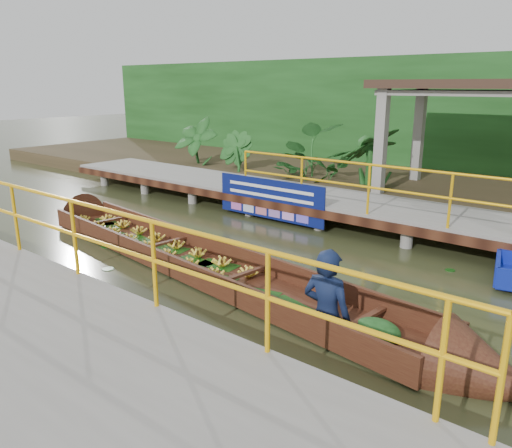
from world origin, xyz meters
The scene contains 9 objects.
ground centered at (0.00, 0.00, 0.00)m, with size 80.00×80.00×0.00m, color #2F351A.
land_strip centered at (0.00, 7.50, 0.23)m, with size 30.00×8.00×0.45m, color #312918.
far_dock centered at (0.02, 3.43, 0.48)m, with size 16.00×2.06×1.66m.
near_dock centered at (1.00, -4.20, 0.30)m, with size 18.00×2.40×1.73m.
pavilion centered at (3.00, 6.30, 2.82)m, with size 4.40×3.00×3.00m.
foliage_backdrop centered at (0.00, 10.00, 2.00)m, with size 30.00×0.80×4.00m, color #143C13.
vendor_boat centered at (1.08, -0.80, 0.27)m, with size 10.90×2.33×2.38m.
blue_banner centered at (-0.21, 2.48, 0.56)m, with size 2.94×0.04×0.92m.
tropical_plants centered at (0.39, 5.30, 1.14)m, with size 14.10×1.10×1.38m.
Camera 1 is at (6.57, -6.39, 3.09)m, focal length 35.00 mm.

